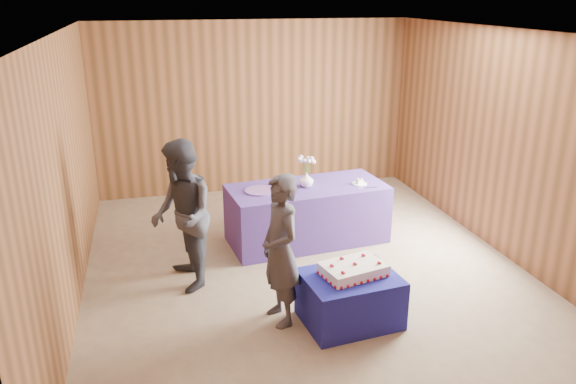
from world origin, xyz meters
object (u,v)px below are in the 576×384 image
object	(u,v)px
guest_left	(281,251)
cake_table	(350,299)
sheet_cake	(353,269)
vase	(306,180)
serving_table	(307,214)
guest_right	(182,216)

from	to	relation	value
guest_left	cake_table	bearing A→B (deg)	63.20
sheet_cake	vase	bearing A→B (deg)	74.87
cake_table	serving_table	size ratio (longest dim) A/B	0.45
vase	guest_left	distance (m)	1.92
sheet_cake	guest_left	bearing A→B (deg)	153.72
serving_table	guest_left	bearing A→B (deg)	-119.25
guest_right	serving_table	bearing A→B (deg)	110.27
cake_table	sheet_cake	distance (m)	0.31
guest_left	sheet_cake	bearing A→B (deg)	66.01
cake_table	sheet_cake	xyz separation A→B (m)	(0.03, 0.03, 0.30)
serving_table	vase	size ratio (longest dim) A/B	10.71
cake_table	guest_right	xyz separation A→B (m)	(-1.51, 1.13, 0.58)
serving_table	guest_right	world-z (taller)	guest_right
serving_table	guest_right	size ratio (longest dim) A/B	1.21
serving_table	vase	xyz separation A→B (m)	(-0.02, -0.01, 0.47)
cake_table	guest_right	size ratio (longest dim) A/B	0.54
serving_table	sheet_cake	xyz separation A→B (m)	(-0.09, -1.93, 0.18)
sheet_cake	guest_left	size ratio (longest dim) A/B	0.46
cake_table	guest_right	world-z (taller)	guest_right
serving_table	vase	distance (m)	0.47
serving_table	sheet_cake	world-z (taller)	serving_table
serving_table	cake_table	bearing A→B (deg)	-99.23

